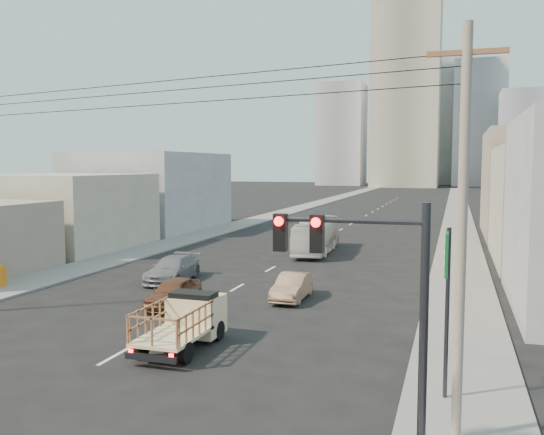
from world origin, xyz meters
The scene contains 20 objects.
ground centered at (0.00, 0.00, 0.00)m, with size 420.00×420.00×0.00m, color black.
sidewalk_left centered at (-11.75, 70.00, 0.06)m, with size 3.50×180.00×0.12m, color gray.
sidewalk_right centered at (11.75, 70.00, 0.06)m, with size 3.50×180.00×0.12m, color gray.
lane_dashes centered at (0.00, 53.00, 0.01)m, with size 0.15×104.00×0.01m.
flatbed_pickup centered at (1.91, 3.65, 1.09)m, with size 1.95×4.41×1.90m.
city_bus centered at (1.23, 27.93, 1.32)m, with size 2.22×9.50×2.65m, color silver.
sedan_brown centered at (-1.35, 9.13, 0.68)m, with size 1.61×4.01×1.37m, color brown.
sedan_tan centered at (3.66, 12.25, 0.64)m, with size 1.36×3.90×1.29m, color #907054.
sedan_grey centered at (-4.23, 14.54, 0.71)m, with size 1.99×4.90×1.42m, color slate.
traffic_signal centered at (9.77, -3.51, 4.08)m, with size 3.23×0.35×6.00m.
green_sign centered at (11.16, 1.50, 3.74)m, with size 0.18×1.60×5.00m.
utility_pole centered at (11.50, -1.00, 5.19)m, with size 1.80×0.24×10.00m.
overhead_wires centered at (0.00, 1.50, 8.97)m, with size 23.01×5.02×0.72m.
bldg_left_mid centered at (-19.00, 24.00, 3.00)m, with size 11.00×12.00×6.00m, color #A59985.
bldg_left_far centered at (-19.50, 39.00, 4.00)m, with size 12.00×16.00×8.00m, color gray.
high_rise_tower centered at (-4.00, 170.00, 30.00)m, with size 20.00×20.00×60.00m, color gray.
midrise_ne centered at (18.00, 185.00, 20.00)m, with size 16.00×16.00×40.00m, color #919298.
midrise_nw centered at (-26.00, 180.00, 17.00)m, with size 15.00×15.00×34.00m, color #919298.
midrise_back centered at (6.00, 200.00, 22.00)m, with size 18.00×18.00×44.00m, color gray.
midrise_east centered at (30.00, 165.00, 14.00)m, with size 14.00×14.00×28.00m, color #919298.
Camera 1 is at (11.33, -15.15, 6.73)m, focal length 38.00 mm.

